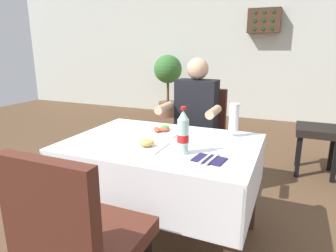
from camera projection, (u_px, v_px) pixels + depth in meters
The scene contains 14 objects.
ground_plane at pixel (151, 245), 2.05m from camera, with size 11.00×11.00×0.00m, color brown.
back_wall at pixel (251, 39), 5.50m from camera, with size 11.00×0.12×3.01m, color silver.
main_dining_table at pixel (162, 164), 1.98m from camera, with size 1.24×0.89×0.74m.
chair_far_diner_seat at pixel (199, 135), 2.74m from camera, with size 0.44×0.50×0.97m.
chair_near_camera_side at pixel (82, 238), 1.24m from camera, with size 0.44×0.50×0.97m.
seated_diner_far at pixel (194, 121), 2.60m from camera, with size 0.50×0.46×1.26m.
plate_near_camera at pixel (146, 145), 1.82m from camera, with size 0.22×0.22×0.06m.
plate_far_diner at pixel (163, 131), 2.13m from camera, with size 0.22×0.22×0.05m.
beer_glass_left at pixel (234, 120), 2.02m from camera, with size 0.07×0.07×0.23m.
cola_bottle_primary at pixel (183, 133), 1.69m from camera, with size 0.07×0.07×0.28m.
napkin_cutlery_set at pixel (209, 159), 1.61m from camera, with size 0.18×0.19×0.01m.
background_chair_left at pixel (329, 126), 3.06m from camera, with size 0.50×0.44×0.97m.
potted_plant_corner at pixel (168, 77), 5.79m from camera, with size 0.55×0.55×1.22m.
wall_bottle_rack at pixel (264, 21), 5.19m from camera, with size 0.56×0.21×0.42m.
Camera 1 is at (0.81, -1.58, 1.33)m, focal length 31.30 mm.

